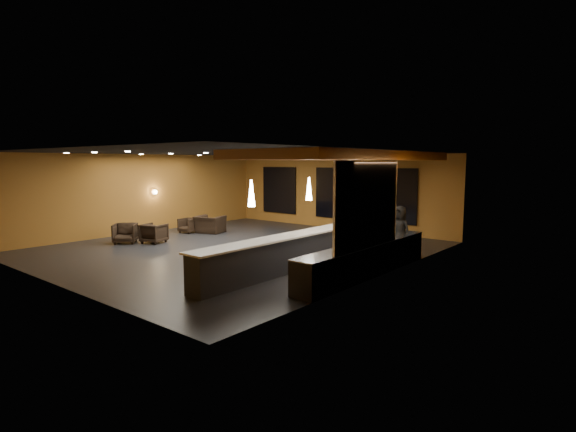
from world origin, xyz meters
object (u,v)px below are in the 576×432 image
Objects in this scene: bar_stool_2 at (275,249)px; bar_stool_3 at (312,241)px; staff_c at (399,231)px; pendant_1 at (309,189)px; prep_counter at (366,260)px; pendant_2 at (352,186)px; bar_stool_4 at (340,234)px; staff_a at (376,235)px; armchair_b at (154,233)px; bar_counter at (299,251)px; column at (375,200)px; pendant_0 at (251,193)px; bar_stool_1 at (237,259)px; armchair_c at (189,225)px; staff_b at (380,229)px; armchair_d at (210,224)px; armchair_a at (125,233)px; bar_stool_0 at (196,267)px.

bar_stool_3 reaches higher than bar_stool_2.
pendant_1 is at bearing -110.32° from staff_c.
prep_counter is 3.73m from pendant_2.
bar_stool_4 is (0.21, 3.36, 0.06)m from bar_stool_2.
staff_a is 1.81× the size of armchair_b.
bar_stool_3 is (-0.76, 1.72, -0.02)m from bar_counter.
column is 6.63m from pendant_0.
bar_counter is 1.98m from bar_stool_1.
armchair_c is at bearing -173.89° from pendant_2.
pendant_1 is at bearing -91.68° from staff_b.
staff_a reaches higher than prep_counter.
pendant_0 is at bearing -90.00° from bar_counter.
column is 7.58m from armchair_d.
pendant_1 is 8.17m from armchair_a.
bar_counter is 3.36m from bar_stool_0.
staff_b is 2.15× the size of armchair_b.
armchair_d is 6.83m from bar_stool_2.
prep_counter is 2.95m from staff_c.
prep_counter is 8.57× the size of pendant_0.
staff_b is 2.32m from bar_stool_3.
pendant_2 is 7.48m from armchair_d.
armchair_a is 1.02× the size of armchair_b.
bar_stool_2 is (6.82, 1.11, 0.07)m from armchair_a.
bar_stool_1 is (-1.84, -4.54, -0.28)m from staff_a.
bar_stool_0 is at bearing -85.77° from staff_b.
bar_stool_1 is at bearing -111.67° from bar_counter.
armchair_d is 6.53m from bar_stool_3.
prep_counter is 9.90m from armchair_a.
armchair_b is (-8.07, -3.03, -0.38)m from staff_a.
staff_c is 2.28× the size of bar_stool_3.
bar_stool_4 is at bearing 152.73° from pendant_2.
armchair_c is at bearing 143.18° from bar_stool_0.
pendant_0 is 4.24m from bar_stool_3.
bar_counter is at bearing -90.00° from column.
bar_stool_3 is at bearing 90.42° from bar_stool_0.
armchair_b is 1.17× the size of bar_stool_2.
staff_c is (1.60, 3.39, 0.36)m from bar_counter.
bar_stool_1 is at bearing -107.97° from staff_a.
pendant_0 reaches higher than staff_c.
column reaches higher than armchair_b.
pendant_1 is 3.09m from bar_stool_1.
staff_b is at bearing -20.89° from armchair_a.
bar_stool_3 is at bearing 156.10° from prep_counter.
pendant_1 reaches higher than bar_stool_2.
pendant_2 is at bearing -152.62° from staff_b.
armchair_a is at bearing -92.81° from armchair_c.
staff_b is 9.07m from armchair_c.
pendant_1 is 7.81m from armchair_d.
staff_b reaches higher than armchair_d.
bar_counter is 11.43× the size of pendant_1.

